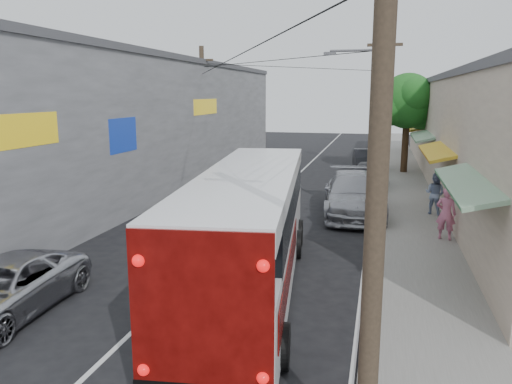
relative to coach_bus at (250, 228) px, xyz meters
The scene contains 13 objects.
ground 4.82m from the coach_bus, 114.97° to the right, with size 120.00×120.00×0.00m, color black.
sidewalk 16.64m from the coach_bus, 73.89° to the left, with size 3.00×80.00×0.12m, color slate.
building_right 20.13m from the coach_bus, 63.10° to the left, with size 7.09×40.00×6.25m.
building_left 17.47m from the coach_bus, 126.81° to the left, with size 7.20×36.00×7.25m.
utility_poles 16.46m from the coach_bus, 85.70° to the left, with size 11.80×45.28×8.00m.
street_tree 22.67m from the coach_bus, 77.24° to the left, with size 4.40×4.00×6.60m.
coach_bus is the anchor object (origin of this frame).
jeepney 6.24m from the coach_bus, 149.83° to the right, with size 2.21×4.80×1.33m, color #BABAC1.
parked_suv 9.65m from the coach_bus, 76.36° to the left, with size 2.56×6.30×1.83m, color #9E9FA6.
parked_car_mid 16.16m from the coach_bus, 80.39° to the left, with size 1.79×4.46×1.52m, color #28282D.
parked_car_far 23.04m from the coach_bus, 84.24° to the left, with size 1.51×4.34×1.43m, color black.
pedestrian_near 8.18m from the coach_bus, 45.75° to the left, with size 0.69×0.45×1.89m, color #C86A8D.
pedestrian_far 11.35m from the coach_bus, 59.85° to the left, with size 0.88×0.68×1.80m, color #8397BF.
Camera 1 is at (5.22, -8.48, 5.26)m, focal length 35.00 mm.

